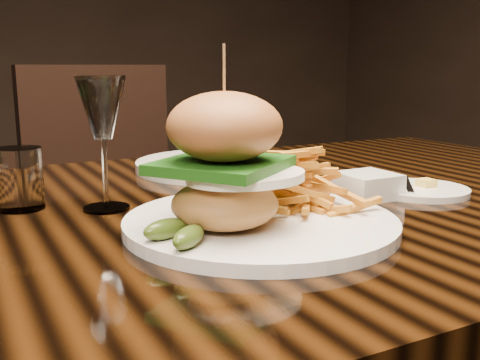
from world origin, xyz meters
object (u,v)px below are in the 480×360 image
dining_table (223,251)px  burger_plate (257,184)px  wine_glass (102,112)px  far_dish (219,160)px  chair_far (114,205)px

dining_table → burger_plate: bearing=-100.0°
wine_glass → far_dish: bearing=36.6°
dining_table → wine_glass: (-0.16, 0.04, 0.21)m
dining_table → chair_far: (0.07, 0.89, -0.13)m
wine_glass → far_dish: 0.36m
dining_table → burger_plate: burger_plate is taller
burger_plate → chair_far: size_ratio=0.35×
dining_table → chair_far: bearing=85.4°
far_dish → chair_far: chair_far is taller
far_dish → burger_plate: bearing=-109.3°
far_dish → chair_far: (-0.04, 0.65, -0.23)m
burger_plate → far_dish: burger_plate is taller
burger_plate → far_dish: bearing=46.7°
dining_table → chair_far: 0.90m
wine_glass → chair_far: size_ratio=0.19×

